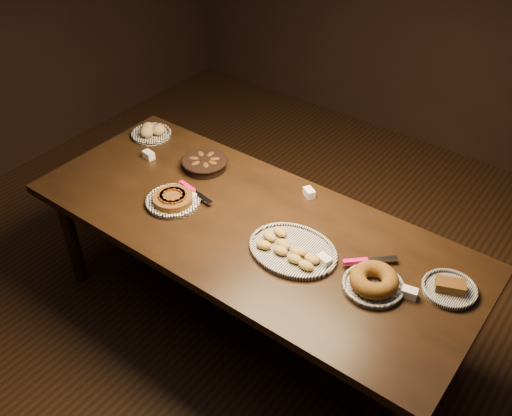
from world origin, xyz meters
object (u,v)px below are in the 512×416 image
Objects in this scene: buffet_table at (249,234)px; madeleine_platter at (291,250)px; apple_tart_plate at (173,200)px; bundt_cake_plate at (374,282)px.

madeleine_platter reaches higher than buffet_table.
madeleine_platter is (0.30, -0.05, 0.09)m from buffet_table.
apple_tart_plate reaches higher than buffet_table.
bundt_cake_plate is at bearing 12.70° from apple_tart_plate.
madeleine_platter is at bearing -165.79° from bundt_cake_plate.
apple_tart_plate is 1.16m from bundt_cake_plate.
apple_tart_plate is at bearing -165.57° from bundt_cake_plate.
buffet_table is 6.46× the size of bundt_cake_plate.
bundt_cake_plate reaches higher than madeleine_platter.
buffet_table is 5.34× the size of madeleine_platter.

